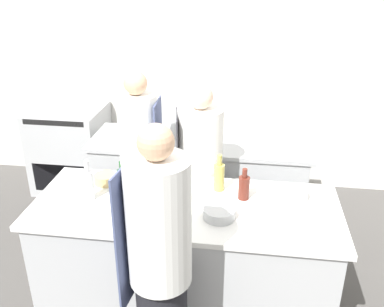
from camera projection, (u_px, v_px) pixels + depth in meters
The scene contains 17 objects.
ground_plane at pixel (186, 298), 3.51m from camera, with size 16.00×16.00×0.00m, color #4C4947.
wall_back at pixel (214, 68), 4.83m from camera, with size 8.00×0.06×2.80m.
prep_counter at pixel (186, 254), 3.32m from camera, with size 2.25×0.90×0.90m.
pass_counter at pixel (199, 181), 4.40m from camera, with size 2.16×0.71×0.90m.
oven_range at pixel (71, 148), 5.05m from camera, with size 0.81×0.72×0.98m.
chef_at_prep_near at pixel (160, 268), 2.49m from camera, with size 0.40×0.38×1.80m.
chef_at_stove at pixel (140, 163), 3.87m from camera, with size 0.36×0.35×1.69m.
chef_at_pass_far at pixel (200, 176), 3.73m from camera, with size 0.42×0.40×1.62m.
bottle_olive_oil at pixel (123, 213), 2.81m from camera, with size 0.09×0.09×0.29m.
bottle_vinegar at pixel (123, 180), 3.25m from camera, with size 0.08×0.08×0.26m.
bottle_wine at pixel (89, 184), 3.15m from camera, with size 0.08×0.08×0.31m.
bottle_cooking_oil at pixel (244, 187), 3.16m from camera, with size 0.08×0.08×0.25m.
bottle_sauce at pixel (219, 176), 3.27m from camera, with size 0.08×0.08×0.30m.
bowl_mixing_large at pixel (293, 194), 3.19m from camera, with size 0.22×0.22×0.08m.
bowl_prep_small at pixel (105, 179), 3.40m from camera, with size 0.17×0.17×0.08m.
bowl_ceramic_blue at pixel (219, 213), 2.95m from camera, with size 0.23×0.23×0.07m.
stockpot at pixel (184, 125), 4.29m from camera, with size 0.31×0.31×0.23m.
Camera 1 is at (0.42, -2.65, 2.55)m, focal length 40.00 mm.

